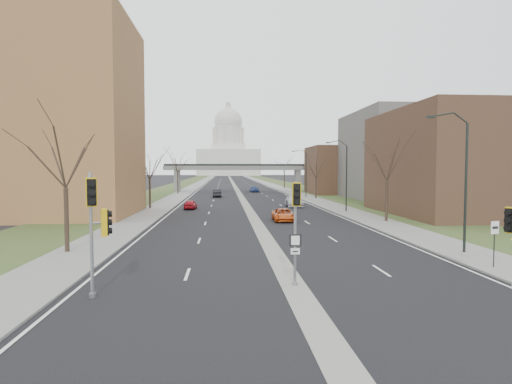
{
  "coord_description": "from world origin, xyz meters",
  "views": [
    {
      "loc": [
        -3.11,
        -19.4,
        5.32
      ],
      "look_at": [
        -0.93,
        10.29,
        3.69
      ],
      "focal_mm": 30.0,
      "sensor_mm": 36.0,
      "label": 1
    }
  ],
  "objects": [
    {
      "name": "streetlight_far",
      "position": [
        10.99,
        58.0,
        6.95
      ],
      "size": [
        2.61,
        0.2,
        8.7
      ],
      "color": "black",
      "rests_on": "sidewalk_right"
    },
    {
      "name": "sidewalk_right",
      "position": [
        12.0,
        150.0,
        0.06
      ],
      "size": [
        4.0,
        600.0,
        0.12
      ],
      "primitive_type": "cube",
      "color": "gray",
      "rests_on": "ground"
    },
    {
      "name": "tree_right_a",
      "position": [
        13.0,
        22.0,
        6.64
      ],
      "size": [
        7.2,
        7.2,
        9.4
      ],
      "color": "#382B21",
      "rests_on": "sidewalk_right"
    },
    {
      "name": "tree_right_c",
      "position": [
        13.0,
        95.0,
        7.04
      ],
      "size": [
        7.65,
        7.65,
        9.99
      ],
      "color": "#382B21",
      "rests_on": "sidewalk_right"
    },
    {
      "name": "commercial_block_mid",
      "position": [
        28.0,
        52.0,
        7.5
      ],
      "size": [
        18.0,
        22.0,
        15.0
      ],
      "primitive_type": "cube",
      "color": "#625F5A",
      "rests_on": "ground"
    },
    {
      "name": "commercial_block_near",
      "position": [
        24.0,
        28.0,
        6.0
      ],
      "size": [
        16.0,
        20.0,
        12.0
      ],
      "primitive_type": "cube",
      "color": "#503825",
      "rests_on": "ground"
    },
    {
      "name": "sidewalk_left",
      "position": [
        -12.0,
        150.0,
        0.06
      ],
      "size": [
        4.0,
        600.0,
        0.12
      ],
      "primitive_type": "cube",
      "color": "gray",
      "rests_on": "ground"
    },
    {
      "name": "pedestrian_bridge",
      "position": [
        0.0,
        80.0,
        4.84
      ],
      "size": [
        34.0,
        3.0,
        6.45
      ],
      "color": "slate",
      "rests_on": "ground"
    },
    {
      "name": "capitol",
      "position": [
        0.0,
        320.0,
        18.6
      ],
      "size": [
        48.0,
        42.0,
        55.75
      ],
      "color": "silver",
      "rests_on": "ground"
    },
    {
      "name": "grass_verge_left",
      "position": [
        -18.0,
        150.0,
        0.05
      ],
      "size": [
        8.0,
        600.0,
        0.1
      ],
      "primitive_type": "cube",
      "color": "#2D401D",
      "rests_on": "ground"
    },
    {
      "name": "signal_pole_median",
      "position": [
        0.05,
        -0.64,
        3.3
      ],
      "size": [
        0.55,
        0.77,
        4.74
      ],
      "rotation": [
        0.0,
        0.0,
        -0.05
      ],
      "color": "gray",
      "rests_on": "ground"
    },
    {
      "name": "tree_left_b",
      "position": [
        -13.0,
        38.0,
        6.23
      ],
      "size": [
        6.75,
        6.75,
        8.81
      ],
      "color": "#382B21",
      "rests_on": "sidewalk_left"
    },
    {
      "name": "road_surface",
      "position": [
        0.0,
        150.0,
        0.01
      ],
      "size": [
        20.0,
        600.0,
        0.01
      ],
      "primitive_type": "cube",
      "color": "black",
      "rests_on": "ground"
    },
    {
      "name": "ground",
      "position": [
        0.0,
        0.0,
        0.0
      ],
      "size": [
        700.0,
        700.0,
        0.0
      ],
      "primitive_type": "plane",
      "color": "black",
      "rests_on": "ground"
    },
    {
      "name": "car_right_mid",
      "position": [
        6.61,
        39.89,
        0.79
      ],
      "size": [
        2.27,
        5.45,
        1.57
      ],
      "primitive_type": "imported",
      "rotation": [
        0.0,
        0.0,
        -0.01
      ],
      "color": "#B6B5BE",
      "rests_on": "ground"
    },
    {
      "name": "streetlight_near",
      "position": [
        10.99,
        6.0,
        6.95
      ],
      "size": [
        2.61,
        0.2,
        8.7
      ],
      "color": "black",
      "rests_on": "sidewalk_right"
    },
    {
      "name": "tree_right_b",
      "position": [
        13.0,
        55.0,
        5.82
      ],
      "size": [
        6.3,
        6.3,
        8.22
      ],
      "color": "#382B21",
      "rests_on": "sidewalk_right"
    },
    {
      "name": "signal_pole_left",
      "position": [
        -8.32,
        -1.71,
        3.4
      ],
      "size": [
        0.87,
        1.17,
        5.19
      ],
      "rotation": [
        0.0,
        0.0,
        0.36
      ],
      "color": "gray",
      "rests_on": "ground"
    },
    {
      "name": "median_strip",
      "position": [
        0.0,
        150.0,
        0.0
      ],
      "size": [
        1.2,
        600.0,
        0.02
      ],
      "primitive_type": "cube",
      "color": "gray",
      "rests_on": "ground"
    },
    {
      "name": "car_right_near",
      "position": [
        2.84,
        23.58,
        0.63
      ],
      "size": [
        2.18,
        4.55,
        1.25
      ],
      "primitive_type": "imported",
      "rotation": [
        0.0,
        0.0,
        -0.02
      ],
      "color": "#D15216",
      "rests_on": "ground"
    },
    {
      "name": "car_left_far",
      "position": [
        -4.5,
        61.11,
        0.75
      ],
      "size": [
        1.61,
        4.55,
        1.5
      ],
      "primitive_type": "imported",
      "rotation": [
        0.0,
        0.0,
        3.15
      ],
      "color": "black",
      "rests_on": "ground"
    },
    {
      "name": "grass_verge_right",
      "position": [
        18.0,
        150.0,
        0.05
      ],
      "size": [
        8.0,
        600.0,
        0.1
      ],
      "primitive_type": "cube",
      "color": "#2D401D",
      "rests_on": "ground"
    },
    {
      "name": "car_right_far",
      "position": [
        3.6,
        77.31,
        0.72
      ],
      "size": [
        2.23,
        4.39,
        1.43
      ],
      "primitive_type": "imported",
      "rotation": [
        0.0,
        0.0,
        0.13
      ],
      "color": "navy",
      "rests_on": "ground"
    },
    {
      "name": "tree_left_a",
      "position": [
        -13.0,
        8.0,
        6.64
      ],
      "size": [
        7.2,
        7.2,
        9.4
      ],
      "color": "#382B21",
      "rests_on": "sidewalk_left"
    },
    {
      "name": "streetlight_mid",
      "position": [
        10.99,
        32.0,
        6.95
      ],
      "size": [
        2.61,
        0.2,
        8.7
      ],
      "color": "black",
      "rests_on": "sidewalk_right"
    },
    {
      "name": "apartment_building",
      "position": [
        -26.0,
        30.0,
        11.0
      ],
      "size": [
        25.0,
        16.0,
        22.0
      ],
      "primitive_type": "cube",
      "color": "#935F3A",
      "rests_on": "ground"
    },
    {
      "name": "tree_left_c",
      "position": [
        -13.0,
        72.0,
        7.04
      ],
      "size": [
        7.65,
        7.65,
        9.99
      ],
      "color": "#382B21",
      "rests_on": "sidewalk_left"
    },
    {
      "name": "commercial_block_far",
      "position": [
        22.0,
        70.0,
        5.0
      ],
      "size": [
        14.0,
        14.0,
        10.0
      ],
      "primitive_type": "cube",
      "color": "#503825",
      "rests_on": "ground"
    },
    {
      "name": "speed_limit_sign",
      "position": [
        11.05,
        1.92,
        1.8
      ],
      "size": [
        0.52,
        0.16,
        2.45
      ],
      "rotation": [
        0.0,
        0.0,
        0.26
      ],
      "color": "black",
      "rests_on": "sidewalk_right"
    },
    {
      "name": "car_left_near",
      "position": [
        -7.61,
        37.13,
        0.62
      ],
      "size": [
        1.69,
        3.71,
        1.23
      ],
      "primitive_type": "imported",
      "rotation": [
        0.0,
        0.0,
        3.08
      ],
      "color": "#A8131F",
      "rests_on": "ground"
    }
  ]
}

